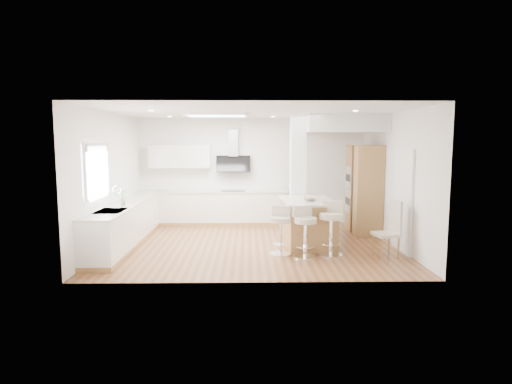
{
  "coord_description": "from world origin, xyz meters",
  "views": [
    {
      "loc": [
        -0.11,
        -8.97,
        2.2
      ],
      "look_at": [
        0.06,
        0.4,
        1.08
      ],
      "focal_mm": 30.0,
      "sensor_mm": 36.0,
      "label": 1
    }
  ],
  "objects_px": {
    "peninsula": "(308,222)",
    "bar_stool_c": "(331,225)",
    "bar_stool_b": "(305,229)",
    "dining_chair": "(391,227)",
    "bar_stool_a": "(280,228)"
  },
  "relations": [
    {
      "from": "bar_stool_a",
      "to": "bar_stool_b",
      "type": "relative_size",
      "value": 0.96
    },
    {
      "from": "bar_stool_c",
      "to": "dining_chair",
      "type": "distance_m",
      "value": 1.12
    },
    {
      "from": "peninsula",
      "to": "bar_stool_a",
      "type": "relative_size",
      "value": 1.76
    },
    {
      "from": "peninsula",
      "to": "dining_chair",
      "type": "height_order",
      "value": "dining_chair"
    },
    {
      "from": "dining_chair",
      "to": "bar_stool_c",
      "type": "bearing_deg",
      "value": 161.1
    },
    {
      "from": "bar_stool_a",
      "to": "bar_stool_c",
      "type": "distance_m",
      "value": 0.98
    },
    {
      "from": "bar_stool_b",
      "to": "dining_chair",
      "type": "height_order",
      "value": "dining_chair"
    },
    {
      "from": "dining_chair",
      "to": "bar_stool_a",
      "type": "bearing_deg",
      "value": 162.78
    },
    {
      "from": "bar_stool_a",
      "to": "dining_chair",
      "type": "relative_size",
      "value": 0.86
    },
    {
      "from": "bar_stool_b",
      "to": "bar_stool_a",
      "type": "bearing_deg",
      "value": 140.07
    },
    {
      "from": "peninsula",
      "to": "dining_chair",
      "type": "xyz_separation_m",
      "value": [
        1.43,
        -1.03,
        0.1
      ]
    },
    {
      "from": "bar_stool_a",
      "to": "dining_chair",
      "type": "height_order",
      "value": "dining_chair"
    },
    {
      "from": "peninsula",
      "to": "bar_stool_b",
      "type": "distance_m",
      "value": 1.04
    },
    {
      "from": "bar_stool_b",
      "to": "bar_stool_c",
      "type": "height_order",
      "value": "bar_stool_c"
    },
    {
      "from": "peninsula",
      "to": "bar_stool_c",
      "type": "bearing_deg",
      "value": -73.42
    }
  ]
}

